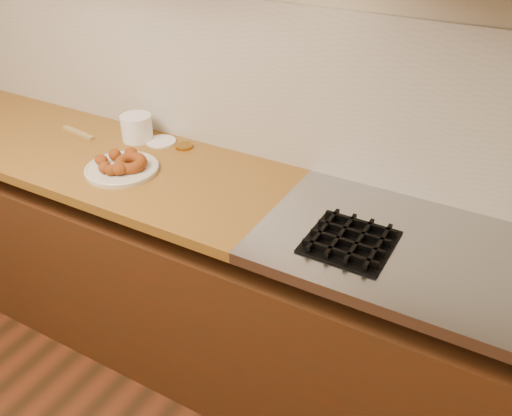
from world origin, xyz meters
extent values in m
cube|color=beige|center=(0.00, 2.00, 1.35)|extent=(4.00, 0.02, 2.70)
cube|color=#4A210E|center=(0.00, 1.69, 0.39)|extent=(3.60, 0.60, 0.77)
cube|color=olive|center=(-0.65, 1.69, 0.88)|extent=(2.30, 0.62, 0.04)
cube|color=#9EA0A5|center=(1.15, 1.69, 0.88)|extent=(1.30, 0.62, 0.04)
cube|color=#B7B3A5|center=(0.00, 1.99, 1.20)|extent=(3.60, 0.02, 0.60)
cube|color=black|center=(0.80, 1.61, 0.90)|extent=(0.26, 0.26, 0.01)
cube|color=black|center=(0.71, 1.61, 0.92)|extent=(0.01, 0.24, 0.02)
cube|color=black|center=(0.80, 1.52, 0.92)|extent=(0.24, 0.01, 0.02)
cube|color=black|center=(0.77, 1.61, 0.92)|extent=(0.01, 0.24, 0.02)
cube|color=black|center=(0.80, 1.58, 0.92)|extent=(0.24, 0.01, 0.02)
cube|color=black|center=(0.83, 1.61, 0.92)|extent=(0.01, 0.24, 0.02)
cube|color=black|center=(0.80, 1.64, 0.92)|extent=(0.24, 0.01, 0.02)
cube|color=black|center=(0.89, 1.61, 0.92)|extent=(0.01, 0.24, 0.02)
cube|color=black|center=(0.80, 1.70, 0.92)|extent=(0.24, 0.01, 0.02)
cylinder|color=beige|center=(-0.13, 1.62, 0.91)|extent=(0.28, 0.28, 0.02)
torus|color=#973F10|center=(-0.09, 1.63, 0.94)|extent=(0.16, 0.16, 0.06)
ellipsoid|color=#973F10|center=(-0.19, 1.65, 0.94)|extent=(0.06, 0.06, 0.05)
ellipsoid|color=#973F10|center=(-0.21, 1.60, 0.93)|extent=(0.06, 0.05, 0.04)
ellipsoid|color=#973F10|center=(-0.15, 1.56, 0.94)|extent=(0.07, 0.07, 0.04)
ellipsoid|color=#973F10|center=(-0.12, 1.55, 0.94)|extent=(0.06, 0.06, 0.04)
ellipsoid|color=#973F10|center=(-0.14, 1.70, 0.94)|extent=(0.06, 0.05, 0.05)
ellipsoid|color=#973F10|center=(-0.10, 1.57, 0.94)|extent=(0.08, 0.07, 0.05)
cylinder|color=white|center=(-0.26, 1.87, 0.95)|extent=(0.17, 0.17, 0.11)
cylinder|color=white|center=(-0.15, 1.89, 0.90)|extent=(0.15, 0.15, 0.01)
cylinder|color=#A16F20|center=(-0.04, 1.90, 0.91)|extent=(0.09, 0.09, 0.01)
cube|color=#A6894C|center=(-0.51, 1.78, 0.91)|extent=(0.19, 0.05, 0.01)
camera|label=1|loc=(1.21, 0.28, 1.90)|focal=38.00mm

